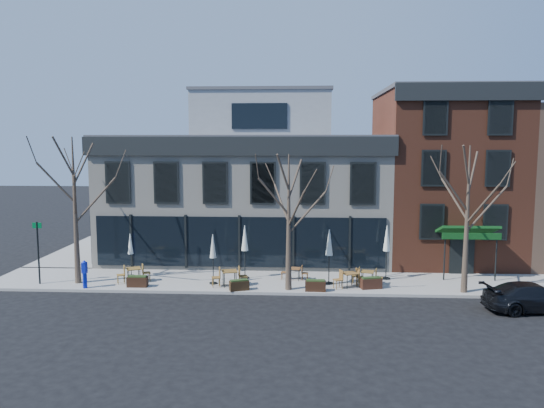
{
  "coord_description": "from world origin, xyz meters",
  "views": [
    {
      "loc": [
        3.57,
        -30.81,
        7.84
      ],
      "look_at": [
        1.83,
        2.0,
        3.93
      ],
      "focal_mm": 35.0,
      "sensor_mm": 36.0,
      "label": 1
    }
  ],
  "objects_px": {
    "cafe_set_0": "(134,273)",
    "call_box": "(85,273)",
    "parked_sedan": "(533,297)",
    "umbrella_0": "(130,246)"
  },
  "relations": [
    {
      "from": "umbrella_0",
      "to": "parked_sedan",
      "type": "bearing_deg",
      "value": -13.04
    },
    {
      "from": "parked_sedan",
      "to": "call_box",
      "type": "bearing_deg",
      "value": 76.77
    },
    {
      "from": "cafe_set_0",
      "to": "call_box",
      "type": "bearing_deg",
      "value": -150.28
    },
    {
      "from": "cafe_set_0",
      "to": "umbrella_0",
      "type": "distance_m",
      "value": 1.88
    },
    {
      "from": "call_box",
      "to": "cafe_set_0",
      "type": "bearing_deg",
      "value": 29.72
    },
    {
      "from": "parked_sedan",
      "to": "umbrella_0",
      "type": "bearing_deg",
      "value": 69.37
    },
    {
      "from": "call_box",
      "to": "umbrella_0",
      "type": "bearing_deg",
      "value": 57.15
    },
    {
      "from": "call_box",
      "to": "umbrella_0",
      "type": "distance_m",
      "value": 3.18
    },
    {
      "from": "parked_sedan",
      "to": "call_box",
      "type": "distance_m",
      "value": 22.18
    },
    {
      "from": "call_box",
      "to": "umbrella_0",
      "type": "xyz_separation_m",
      "value": [
        1.65,
        2.55,
        0.95
      ]
    }
  ]
}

